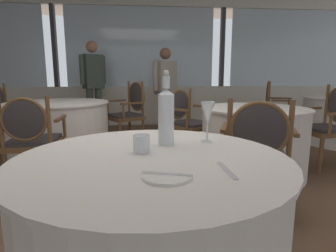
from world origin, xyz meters
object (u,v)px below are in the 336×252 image
at_px(water_bottle, 166,115).
at_px(dining_chair_1_1, 0,112).
at_px(water_tumbler, 142,143).
at_px(wine_glass, 208,114).
at_px(dining_chair_0_2, 257,149).
at_px(dining_chair_2_0, 274,106).
at_px(diner_person_1, 165,87).
at_px(dining_chair_0_1, 186,117).
at_px(dining_chair_1_0, 130,108).
at_px(diner_person_0, 93,81).
at_px(dining_chair_1_2, 31,135).
at_px(dining_chair_0_0, 331,120).
at_px(side_plate, 167,176).

bearing_deg(water_bottle, dining_chair_1_1, 127.56).
bearing_deg(water_tumbler, wine_glass, 25.41).
height_order(water_tumbler, dining_chair_0_2, dining_chair_0_2).
height_order(dining_chair_0_2, dining_chair_2_0, dining_chair_2_0).
bearing_deg(water_bottle, diner_person_1, 85.28).
bearing_deg(dining_chair_0_1, water_tumbler, -52.32).
bearing_deg(dining_chair_1_0, dining_chair_2_0, 151.57).
bearing_deg(dining_chair_1_0, water_tumbler, 60.23).
distance_m(water_tumbler, diner_person_1, 3.70).
xyz_separation_m(wine_glass, diner_person_0, (-1.25, 4.02, 0.10)).
distance_m(wine_glass, dining_chair_1_2, 1.89).
bearing_deg(dining_chair_1_1, dining_chair_0_2, -11.23).
height_order(water_bottle, dining_chair_0_0, water_bottle).
xyz_separation_m(dining_chair_1_1, diner_person_1, (2.48, 0.71, 0.31)).
relative_size(diner_person_0, diner_person_1, 1.11).
xyz_separation_m(dining_chair_0_2, dining_chair_1_0, (-1.04, 2.38, 0.04)).
bearing_deg(water_bottle, dining_chair_2_0, 55.94).
distance_m(side_plate, diner_person_1, 4.01).
distance_m(water_tumbler, dining_chair_1_2, 1.77).
height_order(side_plate, diner_person_1, diner_person_1).
bearing_deg(diner_person_0, dining_chair_0_1, 1.68).
distance_m(wine_glass, diner_person_1, 3.52).
relative_size(dining_chair_1_1, dining_chair_2_0, 0.98).
xyz_separation_m(water_tumbler, dining_chair_1_1, (-2.07, 2.97, -0.22)).
bearing_deg(dining_chair_1_2, side_plate, -150.35).
xyz_separation_m(water_bottle, dining_chair_1_2, (-1.16, 1.28, -0.36)).
distance_m(side_plate, dining_chair_2_0, 4.21).
bearing_deg(dining_chair_0_2, dining_chair_0_1, 29.99).
bearing_deg(water_tumbler, water_bottle, 46.63).
distance_m(side_plate, dining_chair_1_0, 3.41).
xyz_separation_m(water_bottle, diner_person_0, (-1.03, 4.05, 0.09)).
bearing_deg(dining_chair_2_0, water_tumbler, -101.74).
xyz_separation_m(dining_chair_0_1, dining_chair_0_2, (0.26, -1.71, 0.01)).
distance_m(side_plate, dining_chair_1_1, 3.93).
height_order(dining_chair_2_0, diner_person_1, diner_person_1).
distance_m(dining_chair_1_0, dining_chair_2_0, 2.46).
bearing_deg(dining_chair_0_2, water_tumbler, 151.02).
bearing_deg(side_plate, dining_chair_1_1, 123.18).
distance_m(dining_chair_1_0, dining_chair_1_1, 1.88).
xyz_separation_m(dining_chair_0_0, diner_person_1, (-1.79, 1.90, 0.31)).
bearing_deg(dining_chair_2_0, dining_chair_1_2, -127.58).
relative_size(wine_glass, dining_chair_1_1, 0.21).
bearing_deg(dining_chair_2_0, water_bottle, -101.33).
distance_m(dining_chair_0_2, dining_chair_1_0, 2.60).
xyz_separation_m(dining_chair_1_2, diner_person_0, (0.12, 2.76, 0.45)).
bearing_deg(wine_glass, dining_chair_0_2, 46.68).
height_order(water_bottle, wine_glass, water_bottle).
xyz_separation_m(water_bottle, dining_chair_0_1, (0.47, 2.28, -0.36)).
xyz_separation_m(dining_chair_0_1, dining_chair_1_2, (-1.62, -1.00, 0.01)).
xyz_separation_m(side_plate, dining_chair_1_1, (-2.15, 3.29, -0.18)).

